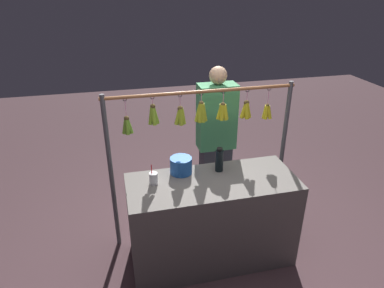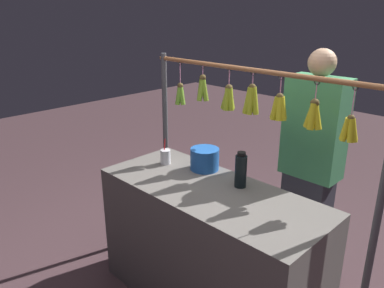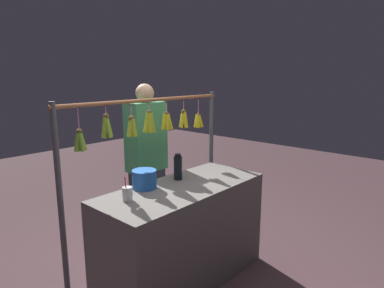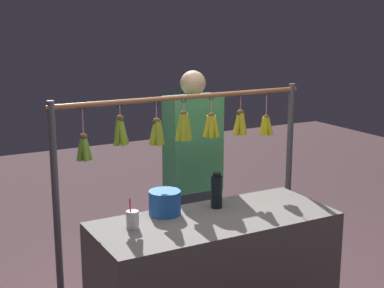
{
  "view_description": "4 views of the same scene",
  "coord_description": "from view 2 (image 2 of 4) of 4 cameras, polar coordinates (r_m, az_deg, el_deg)",
  "views": [
    {
      "loc": [
        0.79,
        2.5,
        2.52
      ],
      "look_at": [
        0.19,
        0.0,
        1.27
      ],
      "focal_mm": 31.96,
      "sensor_mm": 36.0,
      "label": 1
    },
    {
      "loc": [
        -1.48,
        1.65,
        1.98
      ],
      "look_at": [
        0.17,
        0.0,
        1.15
      ],
      "focal_mm": 36.01,
      "sensor_mm": 36.0,
      "label": 2
    },
    {
      "loc": [
        1.98,
        1.87,
        1.82
      ],
      "look_at": [
        -0.12,
        0.0,
        1.23
      ],
      "focal_mm": 31.4,
      "sensor_mm": 36.0,
      "label": 3
    },
    {
      "loc": [
        1.74,
        2.89,
        2.12
      ],
      "look_at": [
        0.16,
        0.0,
        1.38
      ],
      "focal_mm": 53.32,
      "sensor_mm": 36.0,
      "label": 4
    }
  ],
  "objects": [
    {
      "name": "blue_bucket",
      "position": [
        2.74,
        1.89,
        -2.23
      ],
      "size": [
        0.2,
        0.2,
        0.15
      ],
      "primitive_type": "cylinder",
      "color": "blue",
      "rests_on": "market_counter"
    },
    {
      "name": "market_counter",
      "position": [
        2.7,
        2.61,
        -15.12
      ],
      "size": [
        1.54,
        0.64,
        0.88
      ],
      "primitive_type": "cube",
      "color": "#66605B",
      "rests_on": "ground"
    },
    {
      "name": "water_bottle",
      "position": [
        2.48,
        7.24,
        -3.9
      ],
      "size": [
        0.08,
        0.08,
        0.24
      ],
      "color": "black",
      "rests_on": "market_counter"
    },
    {
      "name": "drink_cup",
      "position": [
        2.85,
        -3.96,
        -1.88
      ],
      "size": [
        0.08,
        0.08,
        0.19
      ],
      "color": "silver",
      "rests_on": "market_counter"
    },
    {
      "name": "vendor_person",
      "position": [
        2.94,
        17.09,
        -3.79
      ],
      "size": [
        0.41,
        0.22,
        1.73
      ],
      "color": "#2D2D38",
      "rests_on": "ground"
    },
    {
      "name": "display_rack",
      "position": [
        2.65,
        8.75,
        2.0
      ],
      "size": [
        1.84,
        0.12,
        1.63
      ],
      "color": "#4C4C51",
      "rests_on": "ground"
    }
  ]
}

